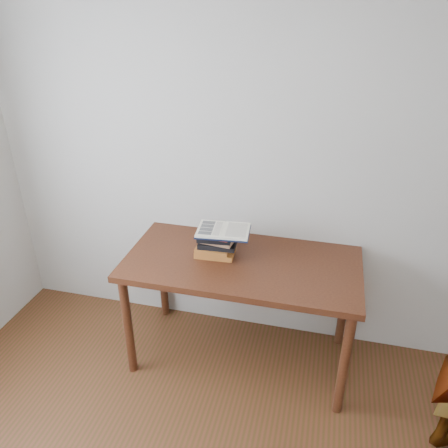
# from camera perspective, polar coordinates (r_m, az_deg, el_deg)

# --- Properties ---
(room_shell) EXTENTS (3.54, 3.54, 2.62)m
(room_shell) POSITION_cam_1_polar(r_m,az_deg,el_deg) (1.33, -17.90, -4.12)
(room_shell) COLOR #A8A69F
(room_shell) RESTS_ON ground
(desk) EXTENTS (1.49, 0.75, 0.80)m
(desk) POSITION_cam_1_polar(r_m,az_deg,el_deg) (2.84, 2.32, -6.45)
(desk) COLOR #4A2612
(desk) RESTS_ON ground
(book_stack) EXTENTS (0.27, 0.19, 0.18)m
(book_stack) POSITION_cam_1_polar(r_m,az_deg,el_deg) (2.81, -1.07, -2.49)
(book_stack) COLOR #A25F24
(book_stack) RESTS_ON desk
(open_book) EXTENTS (0.35, 0.26, 0.03)m
(open_book) POSITION_cam_1_polar(r_m,az_deg,el_deg) (2.73, -0.08, -0.87)
(open_book) COLOR black
(open_book) RESTS_ON book_stack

